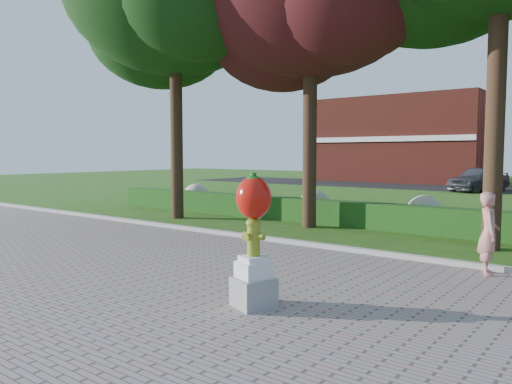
% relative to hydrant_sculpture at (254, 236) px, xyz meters
% --- Properties ---
extents(ground, '(100.00, 100.00, 0.00)m').
position_rel_hydrant_sculpture_xyz_m(ground, '(-1.80, 1.74, -1.11)').
color(ground, '#285114').
rests_on(ground, ground).
extents(walkway, '(40.00, 14.00, 0.04)m').
position_rel_hydrant_sculpture_xyz_m(walkway, '(-1.80, -2.26, -1.09)').
color(walkway, gray).
rests_on(walkway, ground).
extents(curb, '(40.00, 0.18, 0.15)m').
position_rel_hydrant_sculpture_xyz_m(curb, '(-1.80, 4.74, -1.03)').
color(curb, '#ADADA5').
rests_on(curb, ground).
extents(lawn_hedge, '(24.00, 0.70, 0.80)m').
position_rel_hydrant_sculpture_xyz_m(lawn_hedge, '(-1.80, 8.74, -0.71)').
color(lawn_hedge, '#144815').
rests_on(lawn_hedge, ground).
extents(hydrangea_row, '(20.10, 1.10, 0.99)m').
position_rel_hydrant_sculpture_xyz_m(hydrangea_row, '(-1.23, 9.74, -0.56)').
color(hydrangea_row, '#BBC093').
rests_on(hydrangea_row, ground).
extents(building_left, '(14.00, 8.00, 7.00)m').
position_rel_hydrant_sculpture_xyz_m(building_left, '(-11.80, 35.74, 2.39)').
color(building_left, maroon).
rests_on(building_left, ground).
extents(hydrant_sculpture, '(0.71, 0.71, 2.02)m').
position_rel_hydrant_sculpture_xyz_m(hydrant_sculpture, '(0.00, 0.00, 0.00)').
color(hydrant_sculpture, gray).
rests_on(hydrant_sculpture, walkway).
extents(woman, '(0.56, 0.68, 1.58)m').
position_rel_hydrant_sculpture_xyz_m(woman, '(2.29, 4.34, -0.28)').
color(woman, tan).
rests_on(woman, walkway).
extents(parked_car, '(3.19, 4.96, 1.57)m').
position_rel_hydrant_sculpture_xyz_m(parked_car, '(-3.43, 26.95, -0.30)').
color(parked_car, '#3F4046').
rests_on(parked_car, street).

